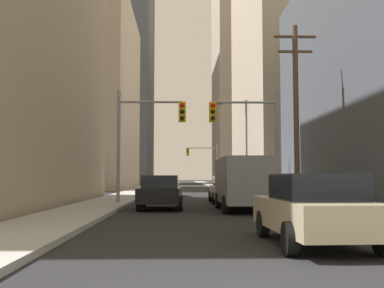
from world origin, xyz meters
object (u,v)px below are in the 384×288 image
object	(u,v)px
cargo_van_grey	(243,181)
sedan_black	(161,192)
sedan_white	(228,189)
traffic_signal_far_right	(203,158)
traffic_signal_near_right	(248,128)
traffic_signal_near_left	(148,128)
sedan_silver	(168,186)
sedan_beige	(315,209)

from	to	relation	value
cargo_van_grey	sedan_black	xyz separation A→B (m)	(-3.60, 1.11, -0.52)
sedan_white	traffic_signal_far_right	xyz separation A→B (m)	(0.64, 36.65, 3.29)
sedan_white	traffic_signal_near_right	bearing A→B (deg)	-58.21
traffic_signal_far_right	traffic_signal_near_left	bearing A→B (deg)	-97.47
traffic_signal_near_left	cargo_van_grey	bearing A→B (deg)	-43.70
sedan_black	traffic_signal_far_right	xyz separation A→B (m)	(4.19, 41.22, 3.29)
sedan_white	sedan_silver	world-z (taller)	same
sedan_white	traffic_signal_far_right	bearing A→B (deg)	88.99
cargo_van_grey	sedan_silver	size ratio (longest dim) A/B	1.23
sedan_white	sedan_beige	bearing A→B (deg)	-89.36
sedan_white	traffic_signal_near_left	size ratio (longest dim) A/B	0.70
cargo_van_grey	sedan_white	distance (m)	5.70
cargo_van_grey	traffic_signal_near_right	xyz separation A→B (m)	(0.84, 4.22, 2.75)
sedan_silver	traffic_signal_near_right	size ratio (longest dim) A/B	0.71
sedan_beige	sedan_silver	bearing A→B (deg)	98.65
cargo_van_grey	sedan_black	distance (m)	3.80
sedan_beige	traffic_signal_near_right	world-z (taller)	traffic_signal_near_right
traffic_signal_near_left	traffic_signal_far_right	xyz separation A→B (m)	(4.99, 38.11, 0.03)
sedan_black	traffic_signal_near_left	world-z (taller)	traffic_signal_near_left
cargo_van_grey	sedan_beige	bearing A→B (deg)	-89.34
cargo_van_grey	traffic_signal_near_right	world-z (taller)	traffic_signal_near_right
sedan_silver	traffic_signal_near_left	size ratio (longest dim) A/B	0.71
sedan_silver	traffic_signal_far_right	xyz separation A→B (m)	(4.21, 27.61, 3.29)
sedan_beige	sedan_silver	world-z (taller)	same
traffic_signal_near_left	sedan_silver	bearing A→B (deg)	85.71
cargo_van_grey	traffic_signal_near_left	size ratio (longest dim) A/B	0.87
sedan_black	traffic_signal_far_right	distance (m)	41.56
cargo_van_grey	sedan_white	size ratio (longest dim) A/B	1.24
cargo_van_grey	sedan_black	bearing A→B (deg)	162.94
traffic_signal_far_right	sedan_beige	bearing A→B (deg)	-90.51
sedan_silver	traffic_signal_far_right	distance (m)	28.13
sedan_black	traffic_signal_near_left	bearing A→B (deg)	104.57
traffic_signal_near_left	traffic_signal_near_right	xyz separation A→B (m)	(5.26, 0.00, 0.00)
traffic_signal_near_right	traffic_signal_far_right	size ratio (longest dim) A/B	1.00
sedan_silver	sedan_beige	bearing A→B (deg)	-81.35
sedan_white	traffic_signal_far_right	world-z (taller)	traffic_signal_far_right
sedan_beige	traffic_signal_near_right	bearing A→B (deg)	87.03
traffic_signal_near_left	traffic_signal_far_right	world-z (taller)	same
sedan_silver	traffic_signal_near_left	xyz separation A→B (m)	(-0.79, -10.49, 3.26)
sedan_silver	traffic_signal_near_right	bearing A→B (deg)	-66.93
cargo_van_grey	traffic_signal_near_right	size ratio (longest dim) A/B	0.87
sedan_black	traffic_signal_near_right	distance (m)	6.33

